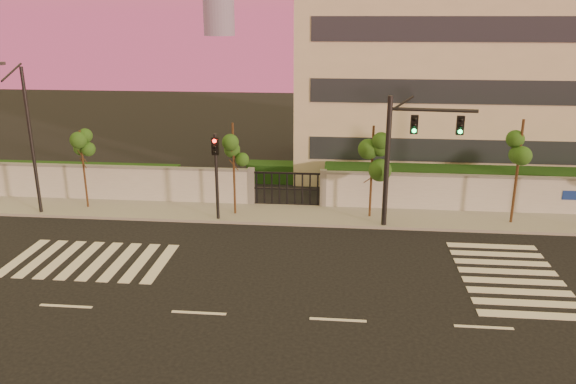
% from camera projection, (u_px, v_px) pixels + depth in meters
% --- Properties ---
extents(ground, '(120.00, 120.00, 0.00)m').
position_uv_depth(ground, '(338.00, 320.00, 19.74)').
color(ground, black).
rests_on(ground, ground).
extents(sidewalk, '(60.00, 3.00, 0.15)m').
position_uv_depth(sidewalk, '(341.00, 216.00, 29.68)').
color(sidewalk, gray).
rests_on(sidewalk, ground).
extents(perimeter_wall, '(60.00, 0.36, 2.20)m').
position_uv_depth(perimeter_wall, '(343.00, 190.00, 30.79)').
color(perimeter_wall, '#ACAFB3').
rests_on(perimeter_wall, ground).
extents(hedge_row, '(41.00, 4.25, 1.80)m').
position_uv_depth(hedge_row, '(361.00, 181.00, 33.37)').
color(hedge_row, black).
rests_on(hedge_row, ground).
extents(institutional_building, '(24.40, 12.40, 12.25)m').
position_uv_depth(institutional_building, '(478.00, 78.00, 37.91)').
color(institutional_building, beige).
rests_on(institutional_building, ground).
extents(road_markings, '(57.00, 7.62, 0.02)m').
position_uv_depth(road_markings, '(301.00, 272.00, 23.45)').
color(road_markings, silver).
rests_on(road_markings, ground).
extents(street_tree_b, '(1.32, 1.05, 4.42)m').
position_uv_depth(street_tree_b, '(82.00, 152.00, 30.05)').
color(street_tree_b, '#382314').
rests_on(street_tree_b, ground).
extents(street_tree_c, '(1.41, 1.12, 5.03)m').
position_uv_depth(street_tree_c, '(234.00, 148.00, 28.89)').
color(street_tree_c, '#382314').
rests_on(street_tree_c, ground).
extents(street_tree_d, '(1.51, 1.20, 4.96)m').
position_uv_depth(street_tree_d, '(373.00, 151.00, 28.48)').
color(street_tree_d, '#382314').
rests_on(street_tree_d, ground).
extents(street_tree_e, '(1.60, 1.27, 5.45)m').
position_uv_depth(street_tree_e, '(520.00, 148.00, 27.52)').
color(street_tree_e, '#382314').
rests_on(street_tree_e, ground).
extents(traffic_signal_main, '(4.19, 0.52, 6.63)m').
position_uv_depth(traffic_signal_main, '(405.00, 147.00, 27.02)').
color(traffic_signal_main, black).
rests_on(traffic_signal_main, ground).
extents(traffic_signal_secondary, '(0.36, 0.35, 4.63)m').
position_uv_depth(traffic_signal_secondary, '(216.00, 167.00, 28.32)').
color(traffic_signal_secondary, black).
rests_on(traffic_signal_secondary, ground).
extents(streetlight_west, '(0.49, 1.97, 8.18)m').
position_uv_depth(streetlight_west, '(29.00, 134.00, 28.72)').
color(streetlight_west, black).
rests_on(streetlight_west, ground).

